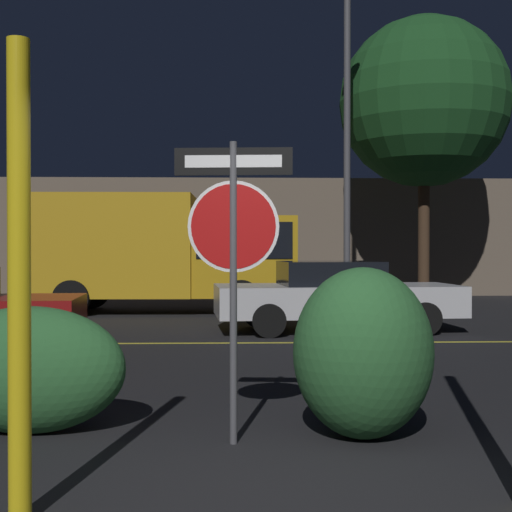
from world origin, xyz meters
The scene contains 11 objects.
ground_plane centered at (0.00, 0.00, 0.00)m, with size 260.00×260.00×0.00m, color black.
road_center_stripe centered at (0.00, 7.45, 0.00)m, with size 33.41×0.12×0.01m, color gold.
stop_sign centered at (-0.34, 1.39, 1.73)m, with size 0.95×0.10×2.43m.
yellow_pole_left centered at (-1.57, -0.20, 1.39)m, with size 0.13×0.13×2.78m, color yellow.
hedge_bush_1 centered at (-2.07, 1.77, 0.54)m, with size 1.64×0.75×1.08m, color #2D6633.
hedge_bush_2 centered at (0.74, 1.52, 0.71)m, with size 1.16×1.08×1.42m, color #285B2D.
passing_car_2 centered at (1.62, 9.11, 0.68)m, with size 4.78×2.20×1.32m.
delivery_truck centered at (-2.03, 13.22, 1.55)m, with size 6.55×2.62×2.86m.
street_lamp centered at (2.39, 12.56, 5.72)m, with size 0.52×0.52×8.47m.
tree_1 centered at (5.06, 15.57, 5.66)m, with size 4.77×4.77×8.06m.
building_backdrop centered at (0.02, 20.68, 1.93)m, with size 21.73×3.68×3.86m, color #6B5B4C.
Camera 1 is at (-0.35, -4.33, 1.58)m, focal length 50.00 mm.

